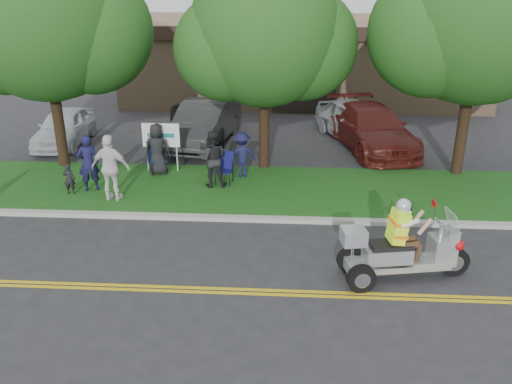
# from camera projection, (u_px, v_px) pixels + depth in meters

# --- Properties ---
(ground) EXTENTS (120.00, 120.00, 0.00)m
(ground) POSITION_uv_depth(u_px,v_px,m) (226.00, 279.00, 12.23)
(ground) COLOR #28282B
(ground) RESTS_ON ground
(centerline_near) EXTENTS (60.00, 0.10, 0.01)m
(centerline_near) POSITION_uv_depth(u_px,v_px,m) (224.00, 293.00, 11.70)
(centerline_near) COLOR gold
(centerline_near) RESTS_ON ground
(centerline_far) EXTENTS (60.00, 0.10, 0.01)m
(centerline_far) POSITION_uv_depth(u_px,v_px,m) (224.00, 289.00, 11.84)
(centerline_far) COLOR gold
(centerline_far) RESTS_ON ground
(curb) EXTENTS (60.00, 0.25, 0.12)m
(curb) POSITION_uv_depth(u_px,v_px,m) (239.00, 218.00, 15.02)
(curb) COLOR #A8A89E
(curb) RESTS_ON ground
(grass_verge) EXTENTS (60.00, 4.00, 0.10)m
(grass_verge) POSITION_uv_depth(u_px,v_px,m) (245.00, 189.00, 17.00)
(grass_verge) COLOR #1C4A13
(grass_verge) RESTS_ON ground
(commercial_building) EXTENTS (18.00, 8.20, 4.00)m
(commercial_building) POSITION_uv_depth(u_px,v_px,m) (303.00, 58.00, 28.82)
(commercial_building) COLOR #9E7F5B
(commercial_building) RESTS_ON ground
(tree_left) EXTENTS (6.62, 5.40, 7.78)m
(tree_left) POSITION_uv_depth(u_px,v_px,m) (47.00, 23.00, 17.20)
(tree_left) COLOR #332114
(tree_left) RESTS_ON ground
(tree_mid) EXTENTS (5.88, 4.80, 7.05)m
(tree_mid) POSITION_uv_depth(u_px,v_px,m) (266.00, 38.00, 17.15)
(tree_mid) COLOR #332114
(tree_mid) RESTS_ON ground
(tree_right) EXTENTS (6.86, 5.60, 8.07)m
(tree_right) POSITION_uv_depth(u_px,v_px,m) (481.00, 20.00, 16.37)
(tree_right) COLOR #332114
(tree_right) RESTS_ON ground
(business_sign) EXTENTS (1.25, 0.06, 1.75)m
(business_sign) POSITION_uv_depth(u_px,v_px,m) (161.00, 138.00, 17.99)
(business_sign) COLOR silver
(business_sign) RESTS_ON ground
(trike_scooter) EXTENTS (3.01, 1.21, 1.97)m
(trike_scooter) POSITION_uv_depth(u_px,v_px,m) (400.00, 252.00, 11.97)
(trike_scooter) COLOR black
(trike_scooter) RESTS_ON ground
(lawn_chair_a) EXTENTS (0.60, 0.62, 1.00)m
(lawn_chair_a) POSITION_uv_depth(u_px,v_px,m) (225.00, 166.00, 17.22)
(lawn_chair_a) COLOR black
(lawn_chair_a) RESTS_ON grass_verge
(lawn_chair_b) EXTENTS (0.74, 0.75, 1.06)m
(lawn_chair_b) POSITION_uv_depth(u_px,v_px,m) (156.00, 155.00, 18.09)
(lawn_chair_b) COLOR black
(lawn_chair_b) RESTS_ON grass_verge
(spectator_adult_left) EXTENTS (0.76, 0.66, 1.76)m
(spectator_adult_left) POSITION_uv_depth(u_px,v_px,m) (88.00, 163.00, 16.50)
(spectator_adult_left) COLOR #17163D
(spectator_adult_left) RESTS_ON grass_verge
(spectator_adult_mid) EXTENTS (0.94, 0.77, 1.80)m
(spectator_adult_mid) POSITION_uv_depth(u_px,v_px,m) (213.00, 159.00, 16.80)
(spectator_adult_mid) COLOR black
(spectator_adult_mid) RESTS_ON grass_verge
(spectator_adult_right) EXTENTS (1.21, 0.61, 1.99)m
(spectator_adult_right) POSITION_uv_depth(u_px,v_px,m) (111.00, 168.00, 15.76)
(spectator_adult_right) COLOR white
(spectator_adult_right) RESTS_ON grass_verge
(spectator_chair_a) EXTENTS (1.09, 0.81, 1.49)m
(spectator_chair_a) POSITION_uv_depth(u_px,v_px,m) (242.00, 155.00, 17.64)
(spectator_chair_a) COLOR #171940
(spectator_chair_a) RESTS_ON grass_verge
(spectator_chair_b) EXTENTS (0.84, 0.55, 1.71)m
(spectator_chair_b) POSITION_uv_depth(u_px,v_px,m) (157.00, 149.00, 17.84)
(spectator_chair_b) COLOR black
(spectator_chair_b) RESTS_ON grass_verge
(child_left) EXTENTS (0.37, 0.26, 0.96)m
(child_left) POSITION_uv_depth(u_px,v_px,m) (69.00, 179.00, 16.38)
(child_left) COLOR black
(child_left) RESTS_ON grass_verge
(parked_car_far_left) EXTENTS (1.81, 4.11, 1.38)m
(parked_car_far_left) POSITION_uv_depth(u_px,v_px,m) (64.00, 127.00, 21.29)
(parked_car_far_left) COLOR silver
(parked_car_far_left) RESTS_ON ground
(parked_car_left) EXTENTS (2.55, 5.27, 1.67)m
(parked_car_left) POSITION_uv_depth(u_px,v_px,m) (204.00, 124.00, 21.21)
(parked_car_left) COLOR #2C2D2F
(parked_car_left) RESTS_ON ground
(parked_car_mid) EXTENTS (2.88, 5.02, 1.32)m
(parked_car_mid) POSITION_uv_depth(u_px,v_px,m) (196.00, 123.00, 21.94)
(parked_car_mid) COLOR black
(parked_car_mid) RESTS_ON ground
(parked_car_right) EXTENTS (3.54, 5.97, 1.62)m
(parked_car_right) POSITION_uv_depth(u_px,v_px,m) (372.00, 128.00, 20.69)
(parked_car_right) COLOR #521813
(parked_car_right) RESTS_ON ground
(parked_car_far_right) EXTENTS (3.42, 5.01, 1.59)m
(parked_car_far_right) POSITION_uv_depth(u_px,v_px,m) (355.00, 121.00, 21.74)
(parked_car_far_right) COLOR #9C9FA3
(parked_car_far_right) RESTS_ON ground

